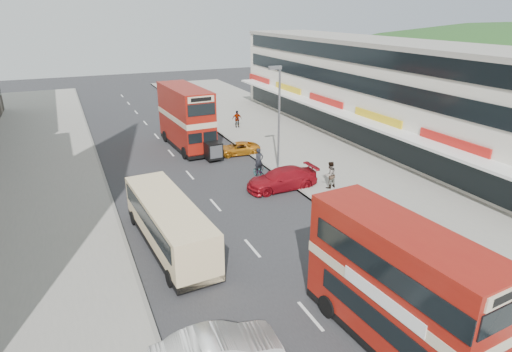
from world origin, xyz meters
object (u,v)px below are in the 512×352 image
street_lamp (278,111)px  pedestrian_far (237,119)px  pedestrian_near (330,175)px  coach (169,222)px  cyclist (259,167)px  car_right_b (238,149)px  car_left_front (218,352)px  bus_second (186,117)px  car_right_a (282,179)px  car_right_c (193,120)px  bus_main (398,288)px

street_lamp → pedestrian_far: 14.21m
pedestrian_near → coach: bearing=3.4°
pedestrian_near → cyclist: cyclist is taller
pedestrian_far → cyclist: cyclist is taller
car_right_b → cyclist: size_ratio=1.68×
car_left_front → bus_second: bearing=-11.0°
bus_second → car_right_b: 5.63m
coach → pedestrian_near: bearing=10.7°
pedestrian_far → cyclist: (-3.90, -14.20, -0.21)m
car_right_a → car_right_c: size_ratio=1.30×
bus_main → pedestrian_near: (6.22, 13.79, -1.40)m
car_right_a → pedestrian_near: bearing=62.9°
bus_second → coach: size_ratio=1.05×
coach → car_right_c: bearing=66.7°
car_right_a → car_right_b: car_right_a is taller
pedestrian_near → car_right_a: bearing=-38.2°
bus_main → pedestrian_far: bus_main is taller
bus_main → car_right_b: bearing=-102.2°
bus_main → car_right_b: size_ratio=2.27×
coach → car_right_b: size_ratio=2.41×
car_right_a → pedestrian_far: size_ratio=2.89×
coach → pedestrian_near: (12.13, 3.19, -0.31)m
car_left_front → pedestrian_near: bearing=-43.4°
pedestrian_near → bus_main: bearing=54.4°
street_lamp → pedestrian_near: bearing=-70.8°
car_right_b → pedestrian_far: size_ratio=2.17×
bus_main → coach: bearing=-65.2°
coach → car_left_front: size_ratio=2.03×
car_right_b → car_right_c: 11.06m
street_lamp → pedestrian_far: (2.03, 13.55, -3.75)m
car_right_b → pedestrian_far: bearing=163.7°
pedestrian_near → pedestrian_far: size_ratio=1.09×
bus_second → cyclist: bearing=103.0°
bus_main → bus_second: 27.67m
car_left_front → car_right_a: size_ratio=0.89×
street_lamp → coach: 13.58m
pedestrian_near → cyclist: (-3.55, 4.17, -0.29)m
pedestrian_far → car_right_a: bearing=-91.1°
car_right_b → street_lamp: bearing=18.7°
street_lamp → car_left_front: (-10.95, -17.09, -4.03)m
bus_main → pedestrian_near: size_ratio=4.51×
car_right_a → pedestrian_near: pedestrian_near is taller
car_left_front → pedestrian_far: bearing=-20.5°
bus_main → car_right_b: (3.29, 23.83, -1.99)m
car_left_front → pedestrian_far: pedestrian_far is taller
street_lamp → bus_main: street_lamp is taller
street_lamp → car_left_front: 20.69m
bus_second → car_right_c: (2.70, 7.20, -2.15)m
pedestrian_near → street_lamp: bearing=-82.1°
pedestrian_near → car_right_b: bearing=-85.0°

